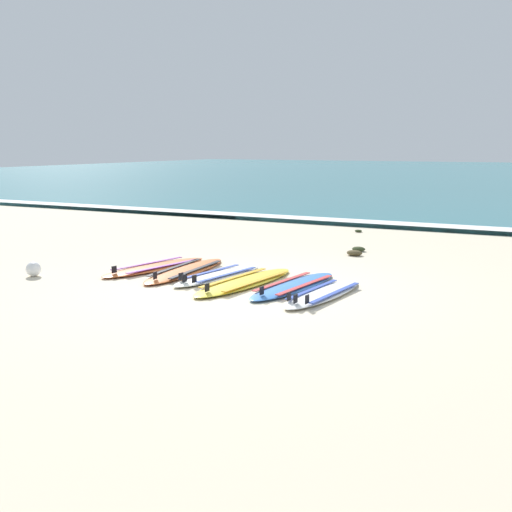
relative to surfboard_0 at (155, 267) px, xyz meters
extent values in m
plane|color=beige|center=(1.96, -0.60, -0.04)|extent=(80.00, 80.00, 0.00)
cube|color=teal|center=(1.96, 36.47, 0.01)|extent=(80.00, 60.00, 0.10)
cube|color=white|center=(1.96, 6.84, 0.02)|extent=(80.00, 0.73, 0.11)
ellipsoid|color=orange|center=(0.00, 0.00, 0.00)|extent=(1.02, 2.16, 0.07)
cube|color=purple|center=(-0.18, 0.05, 0.04)|extent=(0.43, 1.44, 0.01)
cube|color=purple|center=(0.18, -0.05, 0.04)|extent=(0.43, 1.44, 0.01)
cube|color=black|center=(-0.20, -0.79, 0.09)|extent=(0.03, 0.09, 0.11)
ellipsoid|color=orange|center=(0.60, -0.02, 0.00)|extent=(0.60, 2.20, 0.07)
cube|color=black|center=(0.40, -0.02, 0.04)|extent=(0.12, 1.53, 0.01)
cube|color=black|center=(0.79, -0.01, 0.04)|extent=(0.12, 1.53, 0.01)
cube|color=black|center=(0.62, -0.87, 0.09)|extent=(0.01, 0.09, 0.11)
ellipsoid|color=silver|center=(1.26, -0.10, 0.00)|extent=(0.83, 1.97, 0.07)
cube|color=#334CB2|center=(1.09, -0.07, 0.04)|extent=(0.32, 1.33, 0.01)
cube|color=#334CB2|center=(1.43, -0.14, 0.04)|extent=(0.32, 1.33, 0.01)
cube|color=black|center=(1.11, -0.84, 0.09)|extent=(0.03, 0.09, 0.11)
cube|color=black|center=(1.00, -0.75, 0.09)|extent=(0.03, 0.09, 0.11)
cube|color=black|center=(1.26, -0.80, 0.09)|extent=(0.03, 0.09, 0.11)
ellipsoid|color=yellow|center=(1.82, -0.31, 0.00)|extent=(0.89, 2.32, 0.07)
cube|color=gold|center=(1.62, -0.28, 0.04)|extent=(0.31, 1.58, 0.01)
cube|color=gold|center=(2.02, -0.34, 0.04)|extent=(0.31, 1.58, 0.01)
cube|color=black|center=(1.70, -1.18, 0.09)|extent=(0.02, 0.09, 0.11)
ellipsoid|color=#3875CC|center=(2.56, -0.22, 0.00)|extent=(0.83, 2.14, 0.07)
cube|color=#D13838|center=(2.37, -0.19, 0.04)|extent=(0.29, 1.45, 0.01)
cube|color=#D13838|center=(2.74, -0.25, 0.04)|extent=(0.29, 1.45, 0.01)
cube|color=black|center=(2.43, -1.02, 0.09)|extent=(0.03, 0.09, 0.11)
ellipsoid|color=white|center=(3.10, -0.48, 0.00)|extent=(0.74, 1.97, 0.07)
cube|color=#334CB2|center=(2.93, -0.45, 0.04)|extent=(0.25, 1.34, 0.01)
cube|color=#334CB2|center=(3.27, -0.50, 0.04)|extent=(0.25, 1.34, 0.01)
cube|color=black|center=(2.99, -1.22, 0.09)|extent=(0.02, 0.09, 0.11)
cube|color=black|center=(2.87, -1.14, 0.09)|extent=(0.02, 0.09, 0.11)
cube|color=black|center=(3.13, -1.17, 0.09)|extent=(0.02, 0.09, 0.11)
sphere|color=white|center=(-1.37, -1.29, 0.08)|extent=(0.23, 0.23, 0.23)
ellipsoid|color=#2D381E|center=(2.51, 3.12, 0.01)|extent=(0.26, 0.20, 0.09)
ellipsoid|color=#4C4228|center=(2.57, 2.64, 0.01)|extent=(0.29, 0.23, 0.10)
ellipsoid|color=#2D381E|center=(1.75, 5.62, -0.01)|extent=(0.17, 0.14, 0.06)
camera|label=1|loc=(5.75, -7.92, 1.97)|focal=42.04mm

